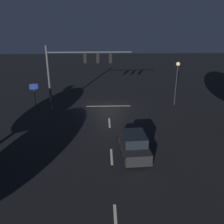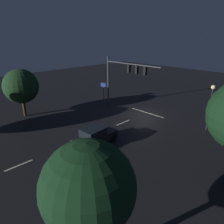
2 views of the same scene
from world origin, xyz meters
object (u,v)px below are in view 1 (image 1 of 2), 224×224
(car_approaching, at_px, (134,144))
(street_lamp_left_kerb, at_px, (177,75))
(route_sign, at_px, (34,91))
(traffic_signal_assembly, at_px, (78,65))

(car_approaching, bearing_deg, street_lamp_left_kerb, -119.45)
(car_approaching, distance_m, route_sign, 13.87)
(car_approaching, bearing_deg, route_sign, -45.74)
(traffic_signal_assembly, height_order, street_lamp_left_kerb, traffic_signal_assembly)
(traffic_signal_assembly, relative_size, car_approaching, 1.91)
(car_approaching, distance_m, street_lamp_left_kerb, 12.34)
(car_approaching, bearing_deg, traffic_signal_assembly, -62.76)
(traffic_signal_assembly, relative_size, street_lamp_left_kerb, 1.74)
(car_approaching, relative_size, route_sign, 1.59)
(route_sign, bearing_deg, traffic_signal_assembly, 170.86)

